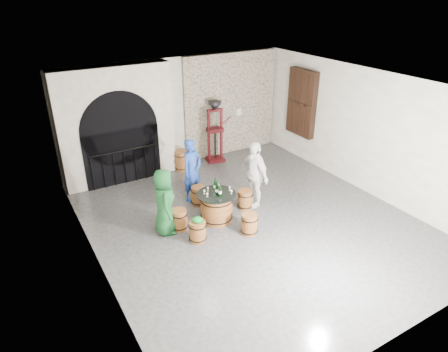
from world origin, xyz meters
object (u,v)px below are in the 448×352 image
barrel_table (216,207)px  person_white (254,174)px  barrel_stool_right (245,199)px  wine_bottle_right (215,185)px  barrel_stool_near_right (249,224)px  barrel_stool_near_left (198,231)px  barrel_stool_left (179,220)px  person_green (164,202)px  corking_press (215,127)px  side_barrel (182,160)px  wine_bottle_left (217,189)px  wine_bottle_center (220,191)px  barrel_stool_far (198,195)px  person_blue (192,170)px

barrel_table → person_white: size_ratio=0.54×
barrel_table → barrel_stool_right: bearing=9.4°
barrel_table → wine_bottle_right: 0.52m
barrel_stool_near_right → barrel_stool_near_left: size_ratio=1.00×
barrel_table → wine_bottle_right: size_ratio=2.82×
barrel_stool_left → barrel_stool_near_left: 0.65m
person_green → corking_press: bearing=-28.6°
side_barrel → barrel_stool_near_left: bearing=-109.8°
barrel_stool_near_left → person_white: 2.14m
barrel_table → wine_bottle_left: bearing=-88.1°
wine_bottle_center → corking_press: (1.66, 3.19, 0.28)m
barrel_stool_near_left → side_barrel: size_ratio=0.78×
wine_bottle_left → corking_press: size_ratio=0.17×
person_green → person_white: (2.39, 0.03, 0.08)m
barrel_stool_near_right → barrel_stool_near_left: bearing=163.8°
wine_bottle_center → barrel_stool_far: bearing=91.8°
barrel_table → barrel_stool_far: 0.92m
person_green → person_white: size_ratio=0.91×
person_white → barrel_stool_left: bearing=-90.2°
wine_bottle_center → side_barrel: bearing=81.3°
barrel_stool_far → barrel_stool_right: same height
barrel_stool_right → corking_press: 3.14m
barrel_stool_far → barrel_stool_near_right: (0.38, -1.75, 0.00)m
barrel_stool_right → wine_bottle_center: size_ratio=1.48×
wine_bottle_center → wine_bottle_right: 0.30m
barrel_table → barrel_stool_near_right: 0.92m
person_white → wine_bottle_left: (-1.18, -0.21, -0.00)m
person_green → barrel_stool_right: bearing=-73.9°
barrel_stool_near_left → person_white: person_white is taller
barrel_stool_near_right → wine_bottle_right: wine_bottle_right is taller
wine_bottle_left → corking_press: 3.52m
barrel_stool_right → corking_press: bearing=74.9°
barrel_stool_left → barrel_stool_right: (1.81, 0.03, 0.00)m
barrel_stool_left → side_barrel: 3.20m
wine_bottle_left → barrel_stool_near_left: bearing=-147.0°
barrel_stool_left → wine_bottle_right: bearing=3.1°
person_blue → corking_press: (1.70, 1.85, 0.30)m
side_barrel → wine_bottle_right: bearing=-98.7°
barrel_stool_right → person_green: person_green is taller
person_white → wine_bottle_left: bearing=-82.1°
barrel_table → wine_bottle_left: size_ratio=2.82×
barrel_table → barrel_stool_far: barrel_table is taller
barrel_stool_near_right → person_green: person_green is taller
wine_bottle_left → person_green: bearing=171.7°
person_blue → barrel_stool_left: bearing=-150.4°
wine_bottle_right → barrel_stool_left: bearing=-176.9°
barrel_stool_right → person_white: person_white is taller
person_green → wine_bottle_center: size_ratio=4.73×
barrel_stool_left → barrel_table: bearing=-7.5°
wine_bottle_left → wine_bottle_center: (0.02, -0.11, 0.00)m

